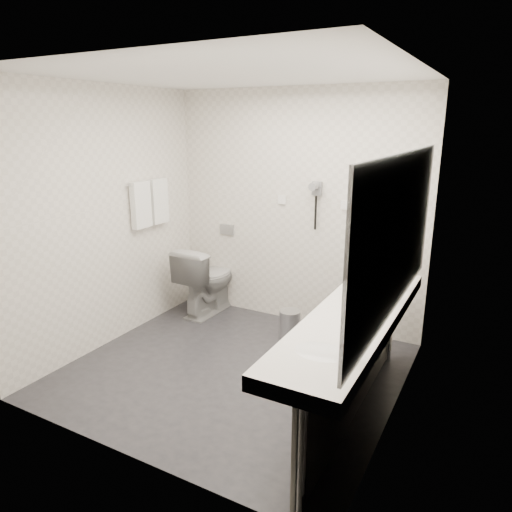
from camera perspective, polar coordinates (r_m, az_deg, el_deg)
The scene contains 32 objects.
floor at distance 4.33m, azimuth -2.77°, elevation -13.72°, with size 2.80×2.80×0.00m, color #2A292F.
ceiling at distance 3.78m, azimuth -3.32°, elevation 21.40°, with size 2.80×2.80×0.00m, color white.
wall_back at distance 4.99m, azimuth 4.81°, elevation 5.63°, with size 2.80×2.80×0.00m, color white.
wall_front at distance 2.88m, azimuth -16.64°, elevation -2.75°, with size 2.80×2.80×0.00m, color white.
wall_left at distance 4.73m, azimuth -17.69°, elevation 4.35°, with size 2.60×2.60×0.00m, color white.
wall_right at distance 3.37m, azimuth 17.74°, elevation -0.13°, with size 2.60×2.60×0.00m, color white.
vanity_counter at distance 3.39m, azimuth 11.84°, elevation -7.66°, with size 0.55×2.20×0.10m, color white.
vanity_panel at distance 3.58m, azimuth 11.84°, elevation -13.98°, with size 0.03×2.15×0.75m, color gray.
vanity_post_near at distance 2.75m, azimuth 5.53°, elevation -23.98°, with size 0.06×0.06×0.75m, color silver.
vanity_post_far at distance 4.48m, azimuth 16.15°, elevation -7.92°, with size 0.06×0.06×0.75m, color silver.
mirror at distance 3.14m, azimuth 17.05°, elevation 2.53°, with size 0.02×2.20×1.05m, color #B2BCC6.
basin_near at distance 2.82m, azimuth 7.92°, elevation -11.79°, with size 0.40×0.31×0.05m, color white.
basin_far at distance 3.97m, azimuth 14.63°, elevation -3.78°, with size 0.40×0.31×0.05m, color white.
faucet_near at distance 2.73m, azimuth 11.89°, elevation -10.89°, with size 0.04×0.04×0.15m, color silver.
faucet_far at distance 3.90m, azimuth 17.49°, elevation -2.95°, with size 0.04×0.04×0.15m, color silver.
soap_bottle_a at distance 3.44m, azimuth 12.32°, elevation -5.51°, with size 0.05×0.05×0.11m, color white.
soap_bottle_b at distance 3.43m, azimuth 12.43°, elevation -5.66°, with size 0.08×0.08×0.10m, color white.
soap_bottle_c at distance 3.24m, azimuth 11.19°, elevation -6.77°, with size 0.04×0.04×0.11m, color white.
glass_left at distance 3.61m, azimuth 15.61°, elevation -4.74°, with size 0.06×0.06×0.11m, color silver.
glass_right at distance 3.67m, azimuth 16.80°, elevation -4.50°, with size 0.06×0.06×0.10m, color silver.
toilet at distance 5.42m, azimuth -6.02°, elevation -2.86°, with size 0.45×0.79×0.80m, color white.
flush_plate at distance 5.43m, azimuth -3.57°, elevation 3.26°, with size 0.18×0.02×0.12m, color #B2B5BA.
pedal_bin at distance 4.81m, azimuth 4.16°, elevation -8.52°, with size 0.22×0.22×0.30m, color #B2B5BA.
bin_lid at distance 4.75m, azimuth 4.19°, elevation -6.79°, with size 0.22×0.22×0.01m, color #B2B5BA.
towel_rail at distance 5.04m, azimuth -13.08°, elevation 8.83°, with size 0.02×0.02×0.62m, color silver.
towel_near at distance 4.97m, azimuth -13.90°, elevation 6.10°, with size 0.07×0.24×0.48m, color white.
towel_far at distance 5.17m, azimuth -11.82°, elevation 6.60°, with size 0.07×0.24×0.48m, color white.
dryer_cradle at distance 4.83m, azimuth 7.47°, elevation 8.21°, with size 0.10×0.04×0.14m, color gray.
dryer_barrel at distance 4.77m, azimuth 7.17°, elevation 8.47°, with size 0.08×0.08×0.14m, color gray.
dryer_cord at distance 4.86m, azimuth 7.30°, elevation 5.27°, with size 0.02×0.02×0.35m, color black.
switch_plate_a at distance 5.03m, azimuth 3.20°, elevation 6.88°, with size 0.09×0.02×0.09m, color white.
switch_plate_b at distance 4.77m, azimuth 10.86°, elevation 6.14°, with size 0.09×0.02×0.09m, color white.
Camera 1 is at (1.97, -3.20, 2.14)m, focal length 32.69 mm.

